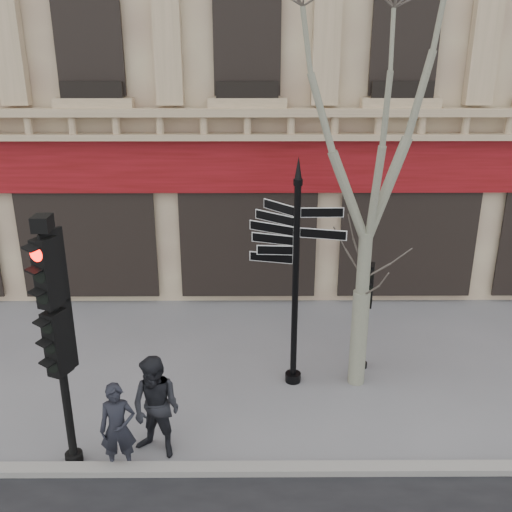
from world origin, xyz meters
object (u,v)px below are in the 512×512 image
at_px(fingerpost, 297,238).
at_px(plane_tree, 375,107).
at_px(traffic_signal_main, 55,316).
at_px(pedestrian_a, 118,428).
at_px(traffic_signal_secondary, 367,296).
at_px(pedestrian_b, 156,408).

relative_size(fingerpost, plane_tree, 0.59).
distance_m(traffic_signal_main, pedestrian_a, 2.01).
distance_m(traffic_signal_secondary, plane_tree, 3.76).
relative_size(pedestrian_a, pedestrian_b, 0.87).
distance_m(fingerpost, plane_tree, 2.63).
bearing_deg(pedestrian_b, pedestrian_a, -122.18).
bearing_deg(pedestrian_a, traffic_signal_main, 158.73).
height_order(traffic_signal_main, plane_tree, plane_tree).
height_order(traffic_signal_secondary, plane_tree, plane_tree).
distance_m(fingerpost, pedestrian_a, 4.42).
bearing_deg(traffic_signal_secondary, traffic_signal_main, -137.26).
xyz_separation_m(fingerpost, pedestrian_a, (-2.87, -2.48, -2.25)).
distance_m(traffic_signal_secondary, pedestrian_b, 4.68).
xyz_separation_m(pedestrian_a, pedestrian_b, (0.54, 0.36, 0.12)).
xyz_separation_m(fingerpost, plane_tree, (1.25, -0.03, 2.31)).
bearing_deg(plane_tree, traffic_signal_secondary, 68.75).
bearing_deg(traffic_signal_main, traffic_signal_secondary, 51.16).
relative_size(traffic_signal_main, plane_tree, 0.54).
distance_m(traffic_signal_main, pedestrian_b, 2.18).
bearing_deg(pedestrian_b, fingerpost, 66.13).
height_order(fingerpost, pedestrian_b, fingerpost).
bearing_deg(fingerpost, pedestrian_b, -113.77).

